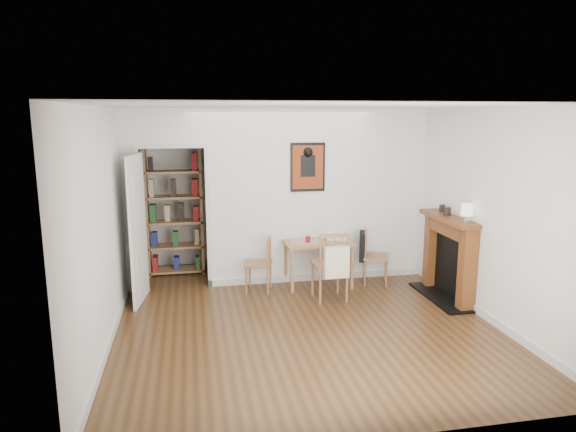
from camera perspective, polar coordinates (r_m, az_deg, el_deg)
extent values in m
plane|color=#52331A|center=(6.65, 1.32, -10.98)|extent=(5.20, 5.20, 0.00)
plane|color=silver|center=(8.80, -2.22, 3.28)|extent=(4.50, 0.00, 4.50)
plane|color=silver|center=(3.85, 9.65, -7.22)|extent=(4.50, 0.00, 4.50)
plane|color=silver|center=(6.21, -19.37, -0.67)|extent=(0.00, 5.20, 5.20)
plane|color=silver|center=(7.10, 19.42, 0.74)|extent=(0.00, 5.20, 5.20)
plane|color=silver|center=(6.16, 1.43, 12.04)|extent=(5.20, 5.20, 0.00)
cube|color=silver|center=(7.75, 3.33, 2.19)|extent=(3.35, 0.10, 2.60)
cube|color=silver|center=(7.56, -16.93, 1.50)|extent=(0.25, 0.10, 2.60)
cube|color=silver|center=(7.43, -12.91, 9.49)|extent=(0.90, 0.10, 0.55)
cube|color=silver|center=(7.60, -16.10, -0.52)|extent=(0.06, 0.14, 2.05)
cube|color=silver|center=(7.57, -8.86, -0.25)|extent=(0.06, 0.14, 2.05)
cube|color=silver|center=(7.98, 3.34, -6.77)|extent=(3.35, 0.02, 0.10)
cube|color=silver|center=(6.02, -19.32, -13.57)|extent=(0.02, 4.00, 0.10)
cube|color=silver|center=(6.93, 21.19, -10.39)|extent=(0.02, 4.00, 0.10)
cube|color=white|center=(7.15, -16.34, -1.46)|extent=(0.15, 0.80, 2.00)
cube|color=black|center=(7.59, 2.21, 5.44)|extent=(0.52, 0.02, 0.72)
cube|color=maroon|center=(7.58, 2.22, 5.43)|extent=(0.46, 0.00, 0.64)
cube|color=#A9754F|center=(7.58, 3.38, -2.96)|extent=(0.99, 0.63, 0.04)
cube|color=#A9754F|center=(7.33, 0.47, -6.19)|extent=(0.05, 0.05, 0.64)
cube|color=#A9754F|center=(7.54, 7.12, -5.76)|extent=(0.05, 0.05, 0.64)
cube|color=#A9754F|center=(7.82, -0.28, -5.06)|extent=(0.05, 0.05, 0.64)
cube|color=#A9754F|center=(8.02, 5.96, -4.70)|extent=(0.05, 0.05, 0.64)
cube|color=black|center=(7.79, 8.20, -3.33)|extent=(0.19, 0.34, 0.42)
cube|color=beige|center=(6.82, 5.32, -5.06)|extent=(0.34, 0.12, 0.42)
cube|color=#A9754F|center=(8.33, -15.40, 0.70)|extent=(0.04, 0.35, 2.10)
cube|color=#A9754F|center=(8.31, -9.61, 0.92)|extent=(0.04, 0.35, 2.10)
cube|color=#A9754F|center=(8.54, -12.23, -5.85)|extent=(0.89, 0.35, 0.03)
cube|color=#A9754F|center=(8.35, -12.45, -0.61)|extent=(0.89, 0.35, 0.03)
cube|color=#A9754F|center=(8.19, -12.81, 7.76)|extent=(0.89, 0.35, 0.03)
cube|color=maroon|center=(8.31, -12.51, 0.81)|extent=(0.77, 0.29, 0.29)
cube|color=brown|center=(7.01, 19.32, -5.69)|extent=(0.20, 0.16, 1.10)
cube|color=brown|center=(7.84, 15.72, -3.70)|extent=(0.20, 0.16, 1.10)
cube|color=brown|center=(7.28, 17.47, -0.26)|extent=(0.30, 1.21, 0.06)
cube|color=brown|center=(7.32, 17.62, -1.24)|extent=(0.20, 0.85, 0.20)
cube|color=black|center=(7.48, 17.78, -5.34)|extent=(0.08, 0.81, 0.88)
cube|color=black|center=(7.55, 16.77, -8.58)|extent=(0.45, 1.25, 0.03)
cylinder|color=maroon|center=(7.49, 2.23, -2.61)|extent=(0.07, 0.07, 0.09)
sphere|color=orange|center=(7.68, 4.21, -2.31)|extent=(0.08, 0.08, 0.08)
cube|color=beige|center=(7.53, 1.99, -2.88)|extent=(0.49, 0.40, 0.00)
cube|color=silver|center=(7.73, 5.50, -2.50)|extent=(0.36, 0.29, 0.02)
cylinder|color=silver|center=(6.92, 19.21, -0.31)|extent=(0.08, 0.08, 0.09)
cylinder|color=beige|center=(6.90, 19.27, 0.68)|extent=(0.15, 0.15, 0.15)
cylinder|color=black|center=(7.31, 17.28, 0.50)|extent=(0.10, 0.10, 0.11)
cylinder|color=black|center=(7.56, 16.75, 0.84)|extent=(0.08, 0.08, 0.10)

